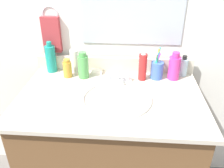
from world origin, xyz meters
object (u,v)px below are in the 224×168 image
object	(u,v)px
cup_blue_plastic	(157,69)
soap_bar	(97,72)
bottle_toner_green	(83,66)
bottle_spray_red	(143,66)
bottle_gel_clear	(183,67)
hand_towel	(52,35)
bottle_oil_amber	(67,69)
bottle_lotion_white	(75,60)
bottle_mouthwash_teal	(51,58)
bottle_soap_pink	(174,67)
faucet	(118,77)

from	to	relation	value
cup_blue_plastic	soap_bar	size ratio (longest dim) A/B	3.05
soap_bar	bottle_toner_green	bearing A→B (deg)	-143.19
bottle_spray_red	soap_bar	bearing A→B (deg)	168.68
bottle_gel_clear	soap_bar	size ratio (longest dim) A/B	1.97
cup_blue_plastic	bottle_gel_clear	bearing A→B (deg)	18.66
bottle_gel_clear	hand_towel	bearing A→B (deg)	176.51
bottle_toner_green	bottle_oil_amber	bearing A→B (deg)	179.20
cup_blue_plastic	bottle_lotion_white	bearing A→B (deg)	173.46
bottle_mouthwash_teal	bottle_toner_green	world-z (taller)	bottle_mouthwash_teal
cup_blue_plastic	soap_bar	distance (m)	0.37
bottle_toner_green	bottle_gel_clear	bearing A→B (deg)	7.30
hand_towel	bottle_soap_pink	bearing A→B (deg)	-7.90
bottle_lotion_white	soap_bar	world-z (taller)	bottle_lotion_white
faucet	bottle_lotion_white	size ratio (longest dim) A/B	0.91
bottle_lotion_white	bottle_spray_red	distance (m)	0.43
bottle_gel_clear	bottle_toner_green	size ratio (longest dim) A/B	0.79
bottle_soap_pink	bottle_gel_clear	xyz separation A→B (m)	(0.06, 0.05, -0.02)
bottle_oil_amber	bottle_gel_clear	xyz separation A→B (m)	(0.70, 0.08, 0.00)
hand_towel	soap_bar	size ratio (longest dim) A/B	3.44
hand_towel	bottle_oil_amber	xyz separation A→B (m)	(0.11, -0.12, -0.17)
bottle_lotion_white	bottle_spray_red	size ratio (longest dim) A/B	0.94
hand_towel	cup_blue_plastic	world-z (taller)	hand_towel
bottle_mouthwash_teal	bottle_spray_red	size ratio (longest dim) A/B	1.04
bottle_mouthwash_teal	soap_bar	size ratio (longest dim) A/B	3.03
bottle_soap_pink	bottle_toner_green	xyz separation A→B (m)	(-0.53, -0.02, -0.00)
cup_blue_plastic	hand_towel	bearing A→B (deg)	170.77
bottle_soap_pink	soap_bar	bearing A→B (deg)	176.05
bottle_oil_amber	bottle_toner_green	xyz separation A→B (m)	(0.10, -0.00, 0.02)
bottle_spray_red	cup_blue_plastic	bearing A→B (deg)	14.46
bottle_soap_pink	bottle_toner_green	world-z (taller)	bottle_soap_pink
bottle_oil_amber	bottle_lotion_white	bearing A→B (deg)	69.90
bottle_lotion_white	soap_bar	bearing A→B (deg)	-9.78
bottle_mouthwash_teal	soap_bar	xyz separation A→B (m)	(0.29, -0.01, -0.07)
hand_towel	bottle_toner_green	world-z (taller)	hand_towel
hand_towel	bottle_oil_amber	world-z (taller)	hand_towel
bottle_spray_red	bottle_soap_pink	bearing A→B (deg)	7.19
bottle_mouthwash_teal	faucet	bearing A→B (deg)	-14.16
bottle_oil_amber	soap_bar	world-z (taller)	bottle_oil_amber
faucet	bottle_spray_red	xyz separation A→B (m)	(0.14, 0.04, 0.06)
bottle_lotion_white	hand_towel	bearing A→B (deg)	161.67
faucet	soap_bar	size ratio (longest dim) A/B	2.50
soap_bar	bottle_gel_clear	bearing A→B (deg)	2.42
bottle_spray_red	bottle_lotion_white	bearing A→B (deg)	169.20
soap_bar	bottle_soap_pink	bearing A→B (deg)	-3.95
bottle_spray_red	cup_blue_plastic	xyz separation A→B (m)	(0.09, 0.02, -0.03)
faucet	bottle_soap_pink	world-z (taller)	bottle_soap_pink
bottle_mouthwash_teal	soap_bar	world-z (taller)	bottle_mouthwash_teal
bottle_lotion_white	cup_blue_plastic	xyz separation A→B (m)	(0.50, -0.06, -0.02)
bottle_oil_amber	bottle_mouthwash_teal	bearing A→B (deg)	150.27
bottle_mouthwash_teal	cup_blue_plastic	xyz separation A→B (m)	(0.65, -0.05, -0.03)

